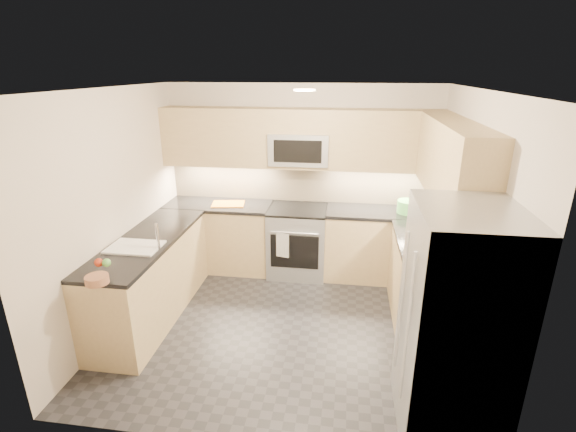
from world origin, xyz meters
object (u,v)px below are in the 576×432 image
object	(u,v)px
gas_range	(298,242)
microwave	(299,149)
utensil_bowl	(408,207)
cutting_board	(228,204)
refrigerator	(455,325)
fruit_basket	(97,280)

from	to	relation	value
gas_range	microwave	size ratio (longest dim) A/B	1.20
microwave	utensil_bowl	world-z (taller)	microwave
cutting_board	refrigerator	bearing A→B (deg)	-45.42
gas_range	cutting_board	world-z (taller)	cutting_board
utensil_bowl	fruit_basket	bearing A→B (deg)	-141.69
gas_range	refrigerator	world-z (taller)	refrigerator
gas_range	cutting_board	bearing A→B (deg)	179.62
microwave	refrigerator	xyz separation A→B (m)	(1.45, -2.55, -0.80)
refrigerator	cutting_board	distance (m)	3.41
refrigerator	fruit_basket	distance (m)	2.91
microwave	utensil_bowl	bearing A→B (deg)	-5.27
gas_range	cutting_board	distance (m)	1.07
microwave	fruit_basket	xyz separation A→B (m)	(-1.46, -2.39, -0.72)
gas_range	utensil_bowl	distance (m)	1.52
microwave	utensil_bowl	distance (m)	1.57
gas_range	utensil_bowl	bearing A→B (deg)	-0.20
cutting_board	fruit_basket	xyz separation A→B (m)	(-0.51, -2.28, 0.03)
refrigerator	utensil_bowl	world-z (taller)	refrigerator
refrigerator	utensil_bowl	size ratio (longest dim) A/B	6.48
refrigerator	utensil_bowl	bearing A→B (deg)	90.97
microwave	utensil_bowl	xyz separation A→B (m)	(1.41, -0.13, -0.68)
microwave	refrigerator	size ratio (longest dim) A/B	0.42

